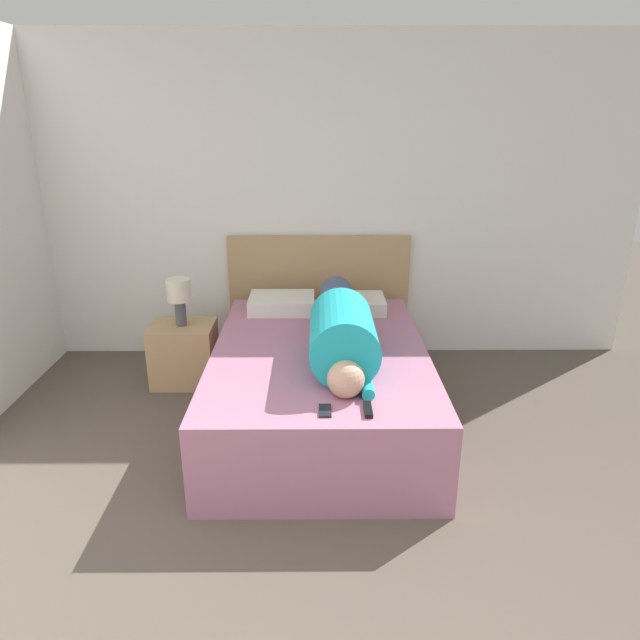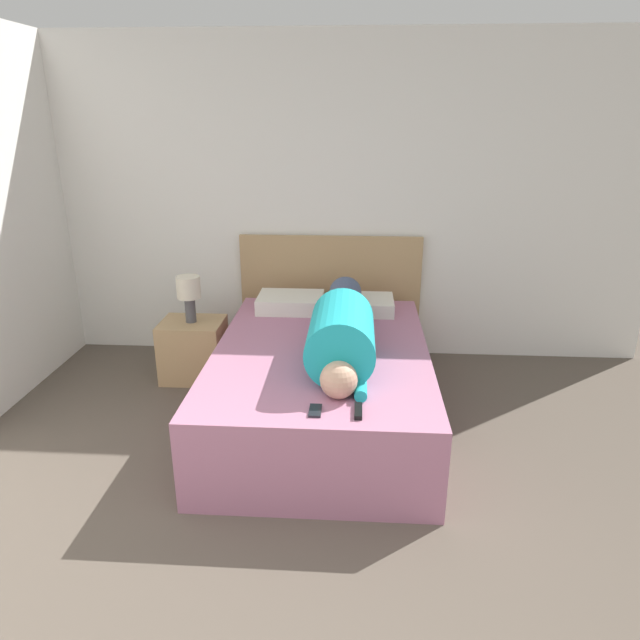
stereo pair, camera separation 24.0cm
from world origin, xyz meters
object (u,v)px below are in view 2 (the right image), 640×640
(bed, at_px, (321,384))
(pillow_near_headboard, at_px, (291,302))
(cell_phone, at_px, (315,411))
(nightstand, at_px, (194,350))
(person_lying, at_px, (342,329))
(pillow_second, at_px, (362,305))
(table_lamp, at_px, (189,291))
(tv_remote, at_px, (358,411))

(bed, height_order, pillow_near_headboard, pillow_near_headboard)
(bed, bearing_deg, cell_phone, -88.59)
(nightstand, distance_m, person_lying, 1.46)
(pillow_second, bearing_deg, bed, -109.72)
(bed, height_order, nightstand, bed)
(pillow_near_headboard, bearing_deg, table_lamp, -169.18)
(nightstand, relative_size, tv_remote, 3.20)
(cell_phone, bearing_deg, pillow_second, 81.20)
(bed, relative_size, tv_remote, 13.72)
(person_lying, bearing_deg, pillow_near_headboard, 116.83)
(bed, height_order, table_lamp, table_lamp)
(table_lamp, xyz_separation_m, cell_phone, (1.07, -1.46, -0.17))
(nightstand, relative_size, cell_phone, 3.69)
(nightstand, relative_size, pillow_second, 1.00)
(pillow_second, xyz_separation_m, cell_phone, (-0.25, -1.61, -0.05))
(cell_phone, bearing_deg, pillow_near_headboard, 100.96)
(pillow_second, height_order, cell_phone, pillow_second)
(nightstand, bearing_deg, bed, -30.11)
(nightstand, distance_m, cell_phone, 1.84)
(tv_remote, bearing_deg, pillow_near_headboard, 108.35)
(table_lamp, bearing_deg, tv_remote, -48.57)
(pillow_near_headboard, bearing_deg, bed, -68.93)
(bed, bearing_deg, table_lamp, 149.89)
(nightstand, bearing_deg, table_lamp, 0.00)
(person_lying, bearing_deg, cell_phone, -98.61)
(bed, relative_size, person_lying, 1.26)
(person_lying, relative_size, pillow_second, 3.41)
(pillow_near_headboard, bearing_deg, nightstand, -169.18)
(pillow_second, bearing_deg, cell_phone, -98.80)
(table_lamp, distance_m, pillow_near_headboard, 0.78)
(bed, bearing_deg, pillow_near_headboard, 111.07)
(table_lamp, distance_m, tv_remote, 1.96)
(table_lamp, relative_size, tv_remote, 2.42)
(bed, distance_m, cell_phone, 0.90)
(person_lying, bearing_deg, tv_remote, -82.06)
(person_lying, distance_m, tv_remote, 0.79)
(nightstand, height_order, table_lamp, table_lamp)
(nightstand, relative_size, pillow_near_headboard, 0.95)
(pillow_near_headboard, bearing_deg, cell_phone, -79.04)
(pillow_second, distance_m, cell_phone, 1.63)
(pillow_near_headboard, xyz_separation_m, tv_remote, (0.53, -1.61, -0.05))
(person_lying, bearing_deg, table_lamp, 149.47)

